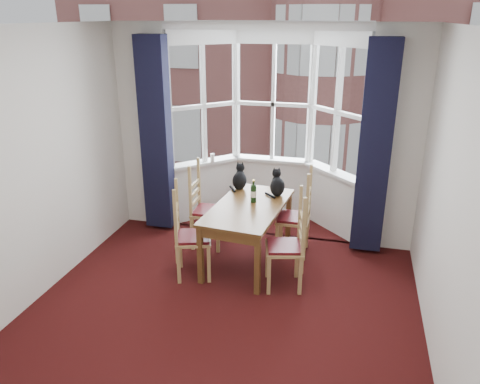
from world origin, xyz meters
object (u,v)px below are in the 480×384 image
(dining_table, at_px, (248,212))
(chair_right_near, at_px, (292,248))
(chair_left_far, at_px, (202,211))
(cat_left, at_px, (240,179))
(wine_bottle, at_px, (253,192))
(chair_right_far, at_px, (300,219))
(chair_left_near, at_px, (185,239))
(candle_tall, at_px, (212,158))
(cat_right, at_px, (277,185))

(dining_table, bearing_deg, chair_right_near, -36.05)
(chair_left_far, xyz_separation_m, chair_right_near, (1.29, -0.73, 0.00))
(dining_table, distance_m, chair_right_near, 0.77)
(dining_table, relative_size, cat_left, 4.29)
(chair_right_near, bearing_deg, dining_table, 143.95)
(dining_table, bearing_deg, wine_bottle, 75.75)
(chair_right_near, height_order, chair_right_far, same)
(dining_table, distance_m, cat_left, 0.63)
(chair_left_far, height_order, chair_right_far, same)
(chair_left_near, relative_size, wine_bottle, 3.25)
(chair_left_far, bearing_deg, candle_tall, 98.05)
(chair_right_near, bearing_deg, chair_right_far, 91.03)
(wine_bottle, height_order, candle_tall, wine_bottle)
(chair_left_near, relative_size, candle_tall, 7.40)
(dining_table, xyz_separation_m, chair_left_near, (-0.62, -0.51, -0.18))
(cat_left, height_order, cat_right, same)
(chair_right_far, bearing_deg, wine_bottle, -158.18)
(chair_left_far, height_order, candle_tall, candle_tall)
(chair_left_near, height_order, chair_right_near, same)
(candle_tall, bearing_deg, chair_left_near, -83.43)
(chair_right_far, height_order, cat_right, cat_right)
(chair_right_near, distance_m, cat_left, 1.36)
(dining_table, xyz_separation_m, chair_left_far, (-0.69, 0.29, -0.18))
(dining_table, height_order, chair_right_near, chair_right_near)
(dining_table, distance_m, candle_tall, 1.46)
(cat_left, distance_m, cat_right, 0.53)
(chair_left_near, xyz_separation_m, cat_right, (0.89, 0.94, 0.40))
(chair_right_near, xyz_separation_m, cat_left, (-0.85, 0.98, 0.40))
(chair_left_near, height_order, cat_right, cat_right)
(cat_right, distance_m, candle_tall, 1.32)
(dining_table, bearing_deg, chair_right_far, 30.76)
(chair_right_far, relative_size, candle_tall, 7.40)
(dining_table, xyz_separation_m, cat_right, (0.27, 0.43, 0.22))
(chair_left_near, xyz_separation_m, chair_left_far, (-0.07, 0.80, 0.00))
(dining_table, bearing_deg, chair_left_far, 157.16)
(chair_left_near, bearing_deg, chair_right_near, 3.37)
(dining_table, xyz_separation_m, wine_bottle, (0.03, 0.13, 0.21))
(chair_left_far, relative_size, candle_tall, 7.40)
(dining_table, relative_size, wine_bottle, 5.35)
(wine_bottle, bearing_deg, dining_table, -104.25)
(chair_right_near, distance_m, wine_bottle, 0.89)
(chair_right_far, xyz_separation_m, cat_left, (-0.83, 0.19, 0.40))
(candle_tall, bearing_deg, chair_right_near, -48.74)
(chair_right_near, relative_size, cat_right, 2.61)
(chair_left_far, xyz_separation_m, chair_right_far, (1.28, 0.06, 0.00))
(cat_right, bearing_deg, chair_right_near, -69.11)
(dining_table, height_order, cat_right, cat_right)
(chair_left_far, bearing_deg, cat_right, 8.34)
(dining_table, height_order, cat_left, cat_left)
(dining_table, xyz_separation_m, chair_right_far, (0.59, 0.35, -0.18))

